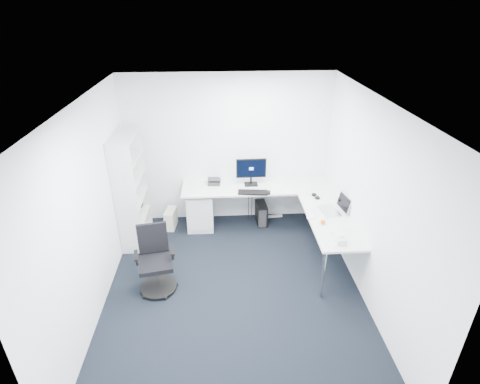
{
  "coord_description": "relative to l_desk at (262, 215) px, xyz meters",
  "views": [
    {
      "loc": [
        -0.16,
        -4.14,
        3.73
      ],
      "look_at": [
        0.15,
        1.05,
        1.05
      ],
      "focal_mm": 28.0,
      "sensor_mm": 36.0,
      "label": 1
    }
  ],
  "objects": [
    {
      "name": "mouse",
      "position": [
        0.11,
        0.05,
        0.42
      ],
      "size": [
        0.08,
        0.11,
        0.03
      ],
      "primitive_type": "cube",
      "rotation": [
        0.0,
        0.0,
        -0.19
      ],
      "color": "black",
      "rests_on": "l_desk"
    },
    {
      "name": "wall_front",
      "position": [
        -0.55,
        -3.5,
        0.95
      ],
      "size": [
        3.6,
        0.02,
        2.7
      ],
      "primitive_type": "cube",
      "color": "white",
      "rests_on": "ground"
    },
    {
      "name": "wall_left",
      "position": [
        -2.35,
        -1.4,
        0.95
      ],
      "size": [
        0.02,
        4.2,
        2.7
      ],
      "primitive_type": "cube",
      "color": "white",
      "rests_on": "ground"
    },
    {
      "name": "orange_fruit",
      "position": [
        0.78,
        -0.97,
        0.44
      ],
      "size": [
        0.07,
        0.07,
        0.07
      ],
      "primitive_type": "sphere",
      "color": "#EF5615",
      "rests_on": "l_desk"
    },
    {
      "name": "black_keyboard",
      "position": [
        -0.16,
        0.08,
        0.41
      ],
      "size": [
        0.52,
        0.23,
        0.02
      ],
      "primitive_type": "cube",
      "rotation": [
        0.0,
        0.0,
        -0.1
      ],
      "color": "black",
      "rests_on": "l_desk"
    },
    {
      "name": "desk_phone",
      "position": [
        -0.81,
        0.48,
        0.48
      ],
      "size": [
        0.23,
        0.23,
        0.15
      ],
      "primitive_type": null,
      "rotation": [
        0.0,
        0.0,
        -0.09
      ],
      "color": "#29292B",
      "rests_on": "l_desk"
    },
    {
      "name": "ground",
      "position": [
        -0.55,
        -1.4,
        -0.4
      ],
      "size": [
        4.2,
        4.2,
        0.0
      ],
      "primitive_type": "plane",
      "color": "black"
    },
    {
      "name": "laptop",
      "position": [
        0.97,
        -0.62,
        0.53
      ],
      "size": [
        0.43,
        0.42,
        0.27
      ],
      "primitive_type": null,
      "rotation": [
        0.0,
        0.0,
        0.15
      ],
      "color": "silver",
      "rests_on": "l_desk"
    },
    {
      "name": "tissue_box",
      "position": [
        0.88,
        -1.41,
        0.44
      ],
      "size": [
        0.14,
        0.24,
        0.08
      ],
      "primitive_type": "cube",
      "rotation": [
        0.0,
        0.0,
        0.06
      ],
      "color": "silver",
      "rests_on": "l_desk"
    },
    {
      "name": "black_pc_tower",
      "position": [
        0.04,
        0.42,
        -0.21
      ],
      "size": [
        0.2,
        0.41,
        0.39
      ],
      "primitive_type": "cube",
      "rotation": [
        0.0,
        0.0,
        0.07
      ],
      "color": "black",
      "rests_on": "ground"
    },
    {
      "name": "beige_pc_tower",
      "position": [
        -1.62,
        0.37,
        -0.23
      ],
      "size": [
        0.21,
        0.39,
        0.35
      ],
      "primitive_type": "cube",
      "rotation": [
        0.0,
        0.0,
        -0.13
      ],
      "color": "beige",
      "rests_on": "ground"
    },
    {
      "name": "wall_right",
      "position": [
        1.25,
        -1.4,
        0.95
      ],
      "size": [
        0.02,
        4.2,
        2.7
      ],
      "primitive_type": "cube",
      "color": "white",
      "rests_on": "ground"
    },
    {
      "name": "task_chair",
      "position": [
        -1.64,
        -1.3,
        0.09
      ],
      "size": [
        0.64,
        0.64,
        0.98
      ],
      "primitive_type": null,
      "rotation": [
        0.0,
        0.0,
        0.19
      ],
      "color": "black",
      "rests_on": "ground"
    },
    {
      "name": "headphones",
      "position": [
        0.88,
        -0.13,
        0.42
      ],
      "size": [
        0.16,
        0.21,
        0.05
      ],
      "primitive_type": null,
      "rotation": [
        0.0,
        0.0,
        0.24
      ],
      "color": "black",
      "rests_on": "l_desk"
    },
    {
      "name": "l_desk",
      "position": [
        0.0,
        0.0,
        0.0
      ],
      "size": [
        2.74,
        1.54,
        0.8
      ],
      "primitive_type": null,
      "color": "silver",
      "rests_on": "ground"
    },
    {
      "name": "monitor",
      "position": [
        -0.16,
        0.4,
        0.65
      ],
      "size": [
        0.53,
        0.18,
        0.5
      ],
      "primitive_type": null,
      "rotation": [
        0.0,
        0.0,
        0.02
      ],
      "color": "black",
      "rests_on": "l_desk"
    },
    {
      "name": "bookshelf",
      "position": [
        -2.17,
        0.05,
        0.55
      ],
      "size": [
        0.37,
        0.95,
        1.9
      ],
      "primitive_type": null,
      "color": "silver",
      "rests_on": "ground"
    },
    {
      "name": "white_keyboard",
      "position": [
        0.68,
        -0.6,
        0.41
      ],
      "size": [
        0.21,
        0.48,
        0.02
      ],
      "primitive_type": "cube",
      "rotation": [
        0.0,
        0.0,
        -0.17
      ],
      "color": "silver",
      "rests_on": "l_desk"
    },
    {
      "name": "power_strip",
      "position": [
        0.31,
        0.59,
        -0.38
      ],
      "size": [
        0.32,
        0.09,
        0.04
      ],
      "primitive_type": "cube",
      "rotation": [
        0.0,
        0.0,
        0.11
      ],
      "color": "silver",
      "rests_on": "ground"
    },
    {
      "name": "drawer_pedestal",
      "position": [
        -1.08,
        0.37,
        -0.05
      ],
      "size": [
        0.46,
        0.57,
        0.71
      ],
      "primitive_type": "cube",
      "color": "silver",
      "rests_on": "ground"
    },
    {
      "name": "wall_back",
      "position": [
        -0.55,
        0.7,
        0.95
      ],
      "size": [
        3.6,
        0.02,
        2.7
      ],
      "primitive_type": "cube",
      "color": "white",
      "rests_on": "ground"
    },
    {
      "name": "ceiling",
      "position": [
        -0.55,
        -1.4,
        2.3
      ],
      "size": [
        4.2,
        4.2,
        0.0
      ],
      "primitive_type": "plane",
      "color": "white"
    }
  ]
}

